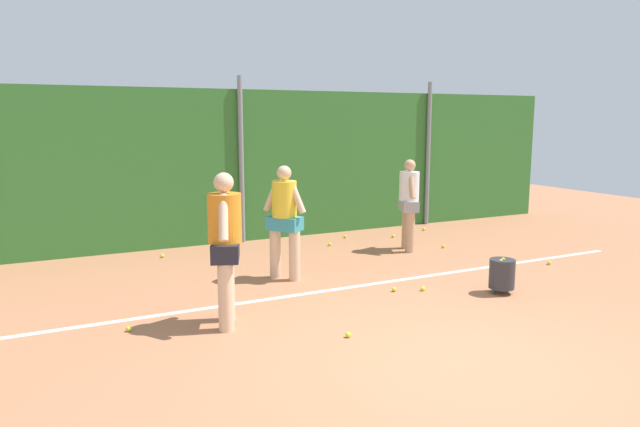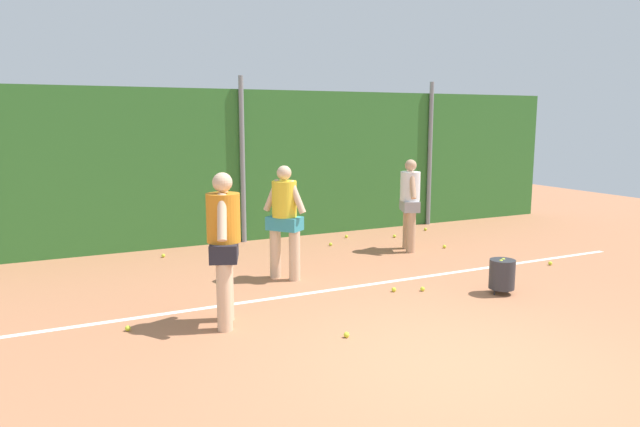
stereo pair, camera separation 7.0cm
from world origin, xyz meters
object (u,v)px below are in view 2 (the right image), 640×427
(tennis_ball_4, at_px, (331,244))
(tennis_ball_10, at_px, (128,328))
(tennis_ball_6, at_px, (550,263))
(tennis_ball_2, at_px, (346,335))
(tennis_ball_5, at_px, (346,236))
(tennis_ball_3, at_px, (423,289))
(tennis_ball_0, at_px, (394,236))
(tennis_ball_8, at_px, (394,290))
(player_foreground_near, at_px, (224,241))
(tennis_ball_11, at_px, (163,256))
(player_backcourt_far, at_px, (410,200))
(tennis_ball_9, at_px, (425,229))
(player_midcourt, at_px, (284,216))
(tennis_ball_1, at_px, (444,247))
(ball_hopper, at_px, (502,274))

(tennis_ball_4, height_order, tennis_ball_10, same)
(tennis_ball_6, bearing_deg, tennis_ball_4, 131.89)
(tennis_ball_2, distance_m, tennis_ball_5, 5.62)
(tennis_ball_3, bearing_deg, tennis_ball_0, 62.92)
(tennis_ball_8, distance_m, tennis_ball_10, 3.69)
(player_foreground_near, height_order, tennis_ball_11, player_foreground_near)
(tennis_ball_10, bearing_deg, tennis_ball_0, 28.86)
(tennis_ball_0, bearing_deg, tennis_ball_5, 155.95)
(tennis_ball_3, distance_m, tennis_ball_6, 2.88)
(player_backcourt_far, relative_size, tennis_ball_9, 26.17)
(player_midcourt, distance_m, tennis_ball_6, 4.67)
(player_foreground_near, bearing_deg, player_midcourt, -21.82)
(tennis_ball_9, bearing_deg, tennis_ball_3, -126.63)
(player_midcourt, distance_m, tennis_ball_5, 3.46)
(tennis_ball_9, bearing_deg, tennis_ball_1, -114.40)
(tennis_ball_6, bearing_deg, tennis_ball_5, 120.02)
(tennis_ball_5, distance_m, tennis_ball_10, 6.10)
(ball_hopper, height_order, tennis_ball_11, ball_hopper)
(tennis_ball_5, xyz_separation_m, tennis_ball_9, (1.98, -0.06, 0.00))
(tennis_ball_0, bearing_deg, tennis_ball_1, -76.01)
(player_foreground_near, relative_size, tennis_ball_4, 28.15)
(player_midcourt, relative_size, tennis_ball_1, 26.87)
(tennis_ball_5, relative_size, tennis_ball_10, 1.00)
(tennis_ball_10, bearing_deg, tennis_ball_9, 27.37)
(player_backcourt_far, relative_size, tennis_ball_6, 26.17)
(tennis_ball_6, distance_m, tennis_ball_11, 6.80)
(tennis_ball_8, distance_m, tennis_ball_9, 4.82)
(tennis_ball_11, bearing_deg, tennis_ball_2, -77.04)
(tennis_ball_5, bearing_deg, tennis_ball_4, -140.06)
(tennis_ball_3, relative_size, tennis_ball_11, 1.00)
(player_midcourt, height_order, tennis_ball_6, player_midcourt)
(tennis_ball_11, bearing_deg, ball_hopper, -48.04)
(tennis_ball_5, height_order, tennis_ball_6, same)
(player_midcourt, xyz_separation_m, tennis_ball_3, (1.54, -1.49, -0.96))
(player_foreground_near, relative_size, ball_hopper, 3.62)
(player_backcourt_far, height_order, ball_hopper, player_backcourt_far)
(tennis_ball_5, bearing_deg, player_foreground_near, -134.00)
(tennis_ball_0, height_order, tennis_ball_6, same)
(tennis_ball_8, bearing_deg, tennis_ball_4, 79.73)
(tennis_ball_8, bearing_deg, tennis_ball_10, 179.27)
(ball_hopper, bearing_deg, tennis_ball_4, 101.08)
(tennis_ball_4, relative_size, tennis_ball_10, 1.00)
(player_midcourt, bearing_deg, tennis_ball_0, -96.90)
(tennis_ball_2, relative_size, tennis_ball_3, 1.00)
(player_backcourt_far, height_order, tennis_ball_1, player_backcourt_far)
(tennis_ball_3, distance_m, tennis_ball_5, 3.91)
(tennis_ball_10, bearing_deg, tennis_ball_8, -0.73)
(tennis_ball_9, bearing_deg, tennis_ball_2, -133.71)
(tennis_ball_6, bearing_deg, tennis_ball_2, -163.52)
(tennis_ball_8, bearing_deg, player_foreground_near, -174.28)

